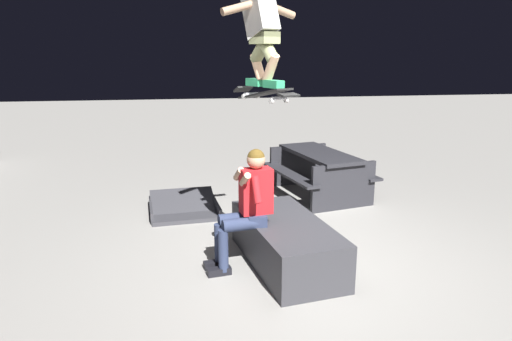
{
  "coord_description": "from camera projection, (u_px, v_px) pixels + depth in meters",
  "views": [
    {
      "loc": [
        -4.69,
        1.29,
        2.34
      ],
      "look_at": [
        0.06,
        0.53,
        1.11
      ],
      "focal_mm": 32.42,
      "sensor_mm": 36.0,
      "label": 1
    }
  ],
  "objects": [
    {
      "name": "kicker_ramp",
      "position": [
        184.0,
        209.0,
        6.94
      ],
      "size": [
        1.05,
        1.08,
        0.35
      ],
      "color": "#38383D",
      "rests_on": "ground"
    },
    {
      "name": "skateboard",
      "position": [
        264.0,
        94.0,
        4.91
      ],
      "size": [
        1.02,
        0.57,
        0.16
      ],
      "color": "black"
    },
    {
      "name": "skater_airborne",
      "position": [
        262.0,
        27.0,
        4.79
      ],
      "size": [
        0.63,
        0.85,
        1.12
      ],
      "color": "#2D9E66"
    },
    {
      "name": "ground_plane",
      "position": [
        302.0,
        264.0,
        5.27
      ],
      "size": [
        40.0,
        40.0,
        0.0
      ],
      "primitive_type": "plane",
      "color": "gray"
    },
    {
      "name": "ledge_box_main",
      "position": [
        286.0,
        242.0,
        5.23
      ],
      "size": [
        1.86,
        1.05,
        0.51
      ],
      "primitive_type": "cube",
      "rotation": [
        0.0,
        0.0,
        0.16
      ],
      "color": "#38383D",
      "rests_on": "ground"
    },
    {
      "name": "person_sitting_on_ledge",
      "position": [
        247.0,
        203.0,
        5.02
      ],
      "size": [
        0.6,
        0.78,
        1.35
      ],
      "color": "#2D3856",
      "rests_on": "ground"
    },
    {
      "name": "picnic_table_back",
      "position": [
        319.0,
        167.0,
        7.71
      ],
      "size": [
        1.95,
        1.68,
        0.75
      ],
      "color": "#28282D",
      "rests_on": "ground"
    }
  ]
}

